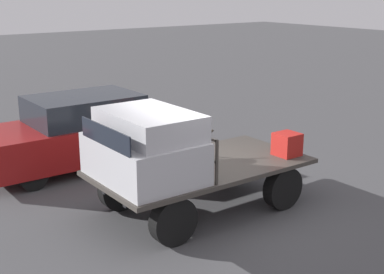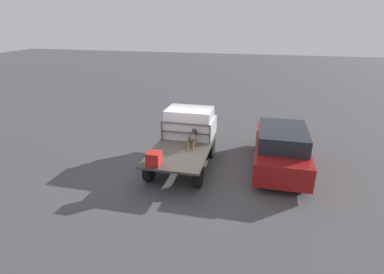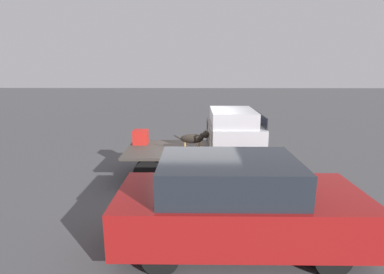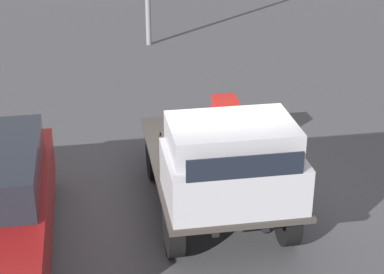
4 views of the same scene
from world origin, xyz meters
name	(u,v)px [view 2 (image 2 of 4)]	position (x,y,z in m)	size (l,w,h in m)	color
ground_plane	(183,167)	(0.00, 0.00, 0.00)	(80.00, 80.00, 0.00)	#474749
flatbed_truck	(183,152)	(0.00, 0.00, 0.63)	(3.99, 2.08, 0.87)	black
truck_cab	(190,123)	(1.19, 0.00, 1.41)	(1.45, 1.96, 1.15)	#B7B7BC
truck_headboard	(185,130)	(0.42, 0.00, 1.38)	(0.04, 1.96, 0.76)	#3D3833
dog	(192,137)	(0.02, -0.38, 1.26)	(1.05, 0.27, 0.65)	#9E7547
cargo_crate	(154,158)	(-1.68, 0.52, 1.09)	(0.44, 0.44, 0.44)	#AD1E19
parked_sedan	(281,148)	(0.78, -3.60, 0.83)	(4.35, 1.88, 1.66)	black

